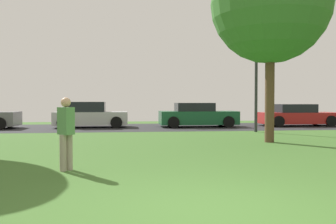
# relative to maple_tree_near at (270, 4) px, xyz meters

# --- Properties ---
(ground_plane) EXTENTS (44.00, 44.00, 0.00)m
(ground_plane) POSITION_rel_maple_tree_near_xyz_m (-4.03, -7.89, -4.94)
(ground_plane) COLOR #3D6628
(road_strip) EXTENTS (44.00, 6.40, 0.01)m
(road_strip) POSITION_rel_maple_tree_near_xyz_m (-4.03, 8.11, -4.94)
(road_strip) COLOR #28282B
(road_strip) RESTS_ON ground_plane
(maple_tree_near) EXTENTS (4.25, 4.25, 7.08)m
(maple_tree_near) POSITION_rel_maple_tree_near_xyz_m (0.00, 0.00, 0.00)
(maple_tree_near) COLOR brown
(maple_tree_near) RESTS_ON ground_plane
(person_thrower) EXTENTS (0.38, 0.38, 1.56)m
(person_thrower) POSITION_rel_maple_tree_near_xyz_m (-6.44, -4.66, -4.09)
(person_thrower) COLOR gray
(person_thrower) RESTS_ON ground_plane
(parked_car_silver) EXTENTS (4.03, 2.08, 1.44)m
(parked_car_silver) POSITION_rel_maple_tree_near_xyz_m (-7.04, 8.38, -4.28)
(parked_car_silver) COLOR #B7B7BC
(parked_car_silver) RESTS_ON ground_plane
(parked_car_green) EXTENTS (4.42, 2.00, 1.38)m
(parked_car_green) POSITION_rel_maple_tree_near_xyz_m (-0.98, 8.08, -4.30)
(parked_car_green) COLOR #195633
(parked_car_green) RESTS_ON ground_plane
(parked_car_red) EXTENTS (4.54, 2.06, 1.30)m
(parked_car_red) POSITION_rel_maple_tree_near_xyz_m (5.08, 8.13, -4.34)
(parked_car_red) COLOR #B21E1E
(parked_car_red) RESTS_ON ground_plane
(street_lamp_post) EXTENTS (0.14, 0.14, 4.50)m
(street_lamp_post) POSITION_rel_maple_tree_near_xyz_m (1.11, 4.31, -2.69)
(street_lamp_post) COLOR #2D2D33
(street_lamp_post) RESTS_ON ground_plane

